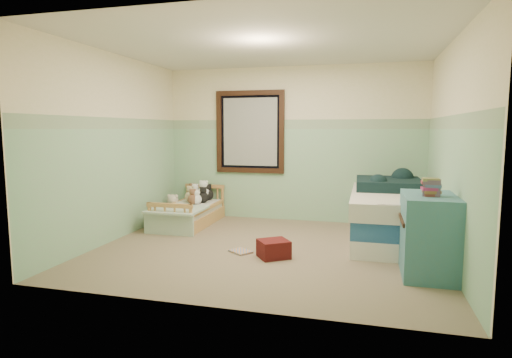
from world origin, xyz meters
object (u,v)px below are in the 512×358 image
(toddler_bed_frame, at_px, (189,218))
(red_pillow, at_px, (274,249))
(dresser, at_px, (428,235))
(floor_book, at_px, (241,252))
(plush_floor_cream, at_px, (173,211))
(plush_floor_tan, at_px, (153,221))
(twin_bed_frame, at_px, (392,232))

(toddler_bed_frame, distance_m, red_pillow, 2.16)
(dresser, distance_m, floor_book, 2.15)
(red_pillow, xyz_separation_m, floor_book, (-0.43, 0.10, -0.09))
(dresser, bearing_deg, toddler_bed_frame, 155.73)
(plush_floor_cream, xyz_separation_m, red_pillow, (2.07, -1.61, -0.04))
(toddler_bed_frame, distance_m, plush_floor_tan, 0.57)
(plush_floor_cream, height_order, plush_floor_tan, plush_floor_cream)
(plush_floor_cream, relative_size, floor_book, 1.12)
(toddler_bed_frame, xyz_separation_m, red_pillow, (1.67, -1.37, 0.01))
(plush_floor_cream, distance_m, twin_bed_frame, 3.48)
(plush_floor_cream, bearing_deg, floor_book, -42.80)
(red_pillow, relative_size, floor_book, 1.31)
(twin_bed_frame, relative_size, floor_book, 8.12)
(plush_floor_cream, bearing_deg, red_pillow, -37.90)
(red_pillow, bearing_deg, dresser, -4.66)
(plush_floor_tan, xyz_separation_m, floor_book, (1.66, -0.89, -0.10))
(dresser, xyz_separation_m, red_pillow, (-1.66, 0.14, -0.31))
(plush_floor_tan, distance_m, twin_bed_frame, 3.48)
(dresser, bearing_deg, plush_floor_tan, 163.35)
(plush_floor_cream, bearing_deg, plush_floor_tan, -92.03)
(dresser, xyz_separation_m, floor_book, (-2.09, 0.23, -0.40))
(plush_floor_tan, distance_m, floor_book, 1.88)
(floor_book, bearing_deg, plush_floor_cream, 172.54)
(plush_floor_cream, relative_size, red_pillow, 0.86)
(twin_bed_frame, bearing_deg, toddler_bed_frame, 176.32)
(twin_bed_frame, distance_m, floor_book, 2.11)
(plush_floor_cream, relative_size, dresser, 0.35)
(toddler_bed_frame, bearing_deg, plush_floor_tan, -138.02)
(toddler_bed_frame, height_order, red_pillow, red_pillow)
(plush_floor_tan, relative_size, red_pillow, 0.67)
(plush_floor_tan, bearing_deg, dresser, -16.65)
(dresser, bearing_deg, red_pillow, 175.34)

